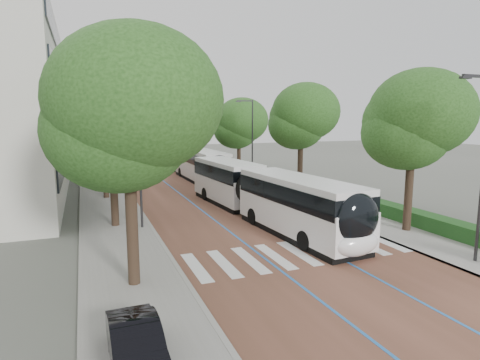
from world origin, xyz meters
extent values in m
plane|color=#51544C|center=(0.00, 0.00, 0.00)|extent=(160.00, 160.00, 0.00)
cube|color=brown|center=(0.00, 40.00, 0.01)|extent=(11.00, 140.00, 0.02)
cube|color=gray|center=(-7.50, 40.00, 0.06)|extent=(4.00, 140.00, 0.12)
cube|color=gray|center=(7.50, 40.00, 0.06)|extent=(4.00, 140.00, 0.12)
cube|color=gray|center=(-5.60, 40.00, 0.06)|extent=(0.20, 140.00, 0.14)
cube|color=gray|center=(5.60, 40.00, 0.06)|extent=(0.20, 140.00, 0.14)
cube|color=silver|center=(-4.80, 1.00, 0.03)|extent=(0.55, 3.60, 0.01)
cube|color=silver|center=(-3.55, 1.00, 0.03)|extent=(0.55, 3.60, 0.01)
cube|color=silver|center=(-2.30, 1.00, 0.03)|extent=(0.55, 3.60, 0.01)
cube|color=silver|center=(-1.05, 1.00, 0.03)|extent=(0.55, 3.60, 0.01)
cube|color=silver|center=(0.20, 1.00, 0.03)|extent=(0.55, 3.60, 0.01)
cube|color=silver|center=(1.45, 1.00, 0.03)|extent=(0.55, 3.60, 0.01)
cube|color=silver|center=(2.70, 1.00, 0.03)|extent=(0.55, 3.60, 0.01)
cube|color=silver|center=(3.95, 1.00, 0.03)|extent=(0.55, 3.60, 0.01)
cube|color=silver|center=(5.20, 1.00, 0.03)|extent=(0.55, 3.60, 0.01)
cube|color=#2468B6|center=(-1.60, 40.00, 0.02)|extent=(0.12, 126.00, 0.01)
cube|color=#2468B6|center=(1.60, 40.00, 0.02)|extent=(0.12, 126.00, 0.01)
cube|color=black|center=(-10.45, 28.00, 3.00)|extent=(0.12, 38.00, 1.60)
cube|color=black|center=(-10.45, 28.00, 6.20)|extent=(0.12, 38.00, 1.60)
cube|color=black|center=(-10.45, 28.00, 9.40)|extent=(0.12, 38.00, 1.60)
cube|color=black|center=(-10.45, 28.00, 12.40)|extent=(0.12, 38.00, 1.60)
cube|color=#18471A|center=(9.10, 0.00, 0.52)|extent=(1.20, 14.00, 0.80)
cube|color=#2A2A2C|center=(6.00, -3.00, 8.02)|extent=(1.70, 0.12, 0.12)
cube|color=#2A2A2C|center=(5.30, -3.00, 7.94)|extent=(0.50, 0.20, 0.10)
cylinder|color=#2A2A2C|center=(6.80, 22.00, 4.12)|extent=(0.14, 0.14, 8.00)
cube|color=#2A2A2C|center=(6.00, 22.00, 8.02)|extent=(1.70, 0.12, 0.12)
cube|color=#2A2A2C|center=(5.30, 22.00, 7.94)|extent=(0.50, 0.20, 0.10)
cylinder|color=#2A2A2C|center=(-6.10, 8.00, 4.12)|extent=(0.14, 0.14, 8.00)
cylinder|color=black|center=(-7.50, 0.00, 2.27)|extent=(0.44, 0.44, 4.54)
ellipsoid|color=#1C3F14|center=(-7.50, 0.00, 6.39)|extent=(6.24, 6.24, 5.30)
cylinder|color=black|center=(-7.50, 9.00, 2.43)|extent=(0.44, 0.44, 4.86)
ellipsoid|color=#1C3F14|center=(-7.50, 9.00, 6.85)|extent=(6.22, 6.22, 5.29)
cylinder|color=black|center=(-7.50, 18.00, 2.27)|extent=(0.44, 0.44, 4.53)
ellipsoid|color=#1C3F14|center=(-7.50, 18.00, 6.39)|extent=(5.35, 5.35, 4.55)
cylinder|color=black|center=(-7.50, 28.00, 2.19)|extent=(0.44, 0.44, 4.37)
ellipsoid|color=#1C3F14|center=(-7.50, 28.00, 6.16)|extent=(6.14, 6.14, 5.22)
cylinder|color=black|center=(-7.50, 40.00, 2.60)|extent=(0.44, 0.44, 5.19)
ellipsoid|color=#1C3F14|center=(-7.50, 40.00, 7.31)|extent=(5.33, 5.33, 4.53)
cylinder|color=black|center=(-7.50, 55.00, 2.52)|extent=(0.44, 0.44, 5.04)
ellipsoid|color=#1C3F14|center=(-7.50, 55.00, 7.11)|extent=(5.25, 5.25, 4.46)
cylinder|color=black|center=(7.70, 2.00, 2.14)|extent=(0.44, 0.44, 4.28)
ellipsoid|color=#1C3F14|center=(7.70, 2.00, 6.04)|extent=(5.58, 5.58, 4.75)
cylinder|color=black|center=(7.70, 14.00, 2.23)|extent=(0.44, 0.44, 4.45)
ellipsoid|color=#1C3F14|center=(7.70, 14.00, 6.28)|extent=(5.53, 5.53, 4.70)
cylinder|color=black|center=(7.70, 28.00, 1.96)|extent=(0.44, 0.44, 3.92)
ellipsoid|color=#1C3F14|center=(7.70, 28.00, 5.52)|extent=(6.02, 6.02, 5.12)
cylinder|color=black|center=(7.70, 44.00, 2.21)|extent=(0.44, 0.44, 4.42)
ellipsoid|color=#1C3F14|center=(7.70, 44.00, 6.23)|extent=(5.11, 5.11, 4.34)
cylinder|color=black|center=(1.25, 8.70, 1.77)|extent=(2.36, 1.07, 2.30)
cube|color=white|center=(1.63, 3.59, 1.26)|extent=(3.19, 9.52, 1.82)
cube|color=black|center=(1.63, 3.59, 2.40)|extent=(3.21, 9.34, 0.97)
cube|color=silver|center=(1.63, 3.59, 3.04)|extent=(3.12, 9.33, 0.31)
cube|color=black|center=(1.63, 3.59, 0.17)|extent=(3.11, 9.14, 0.35)
cube|color=white|center=(0.93, 13.01, 1.26)|extent=(3.07, 7.90, 1.82)
cube|color=black|center=(0.93, 13.01, 2.40)|extent=(3.10, 7.75, 0.97)
cube|color=silver|center=(0.93, 13.01, 3.04)|extent=(3.01, 7.75, 0.31)
cube|color=black|center=(0.93, 13.01, 0.17)|extent=(2.99, 7.59, 0.35)
ellipsoid|color=black|center=(1.97, -0.93, 2.00)|extent=(2.43, 1.27, 2.28)
ellipsoid|color=white|center=(1.97, -0.98, 0.86)|extent=(2.42, 1.17, 1.14)
cylinder|color=black|center=(0.67, 1.23, 0.50)|extent=(0.37, 1.02, 1.00)
cylinder|color=black|center=(2.93, 1.40, 0.50)|extent=(0.37, 1.02, 1.00)
cylinder|color=black|center=(-0.32, 14.59, 0.50)|extent=(0.37, 1.02, 1.00)
cylinder|color=black|center=(1.93, 14.76, 0.50)|extent=(0.37, 1.02, 1.00)
cylinder|color=black|center=(0.27, 6.57, 0.50)|extent=(0.37, 1.02, 1.00)
cylinder|color=black|center=(2.53, 6.74, 0.50)|extent=(0.37, 1.02, 1.00)
cube|color=white|center=(1.98, 24.10, 1.26)|extent=(2.66, 12.03, 1.82)
cube|color=black|center=(1.98, 24.10, 2.40)|extent=(2.69, 11.79, 0.97)
cube|color=silver|center=(1.98, 24.10, 3.04)|extent=(2.60, 11.79, 0.31)
cube|color=black|center=(1.98, 24.10, 0.17)|extent=(2.60, 11.55, 0.35)
ellipsoid|color=black|center=(2.06, 18.25, 2.00)|extent=(2.36, 1.13, 2.28)
ellipsoid|color=white|center=(2.06, 18.20, 0.86)|extent=(2.36, 1.03, 1.14)
cylinder|color=black|center=(0.90, 20.48, 0.50)|extent=(0.31, 1.00, 1.00)
cylinder|color=black|center=(3.16, 20.51, 0.50)|extent=(0.31, 1.00, 1.00)
cylinder|color=black|center=(0.80, 27.88, 0.50)|extent=(0.31, 1.00, 1.00)
cylinder|color=black|center=(3.06, 27.91, 0.50)|extent=(0.31, 1.00, 1.00)
cube|color=white|center=(1.84, 37.56, 1.26)|extent=(2.75, 12.05, 1.82)
cube|color=black|center=(1.84, 37.56, 2.40)|extent=(2.78, 11.81, 0.97)
cube|color=silver|center=(1.84, 37.56, 3.04)|extent=(2.70, 11.81, 0.31)
cube|color=black|center=(1.84, 37.56, 0.17)|extent=(2.69, 11.57, 0.35)
ellipsoid|color=black|center=(1.96, 31.71, 2.00)|extent=(2.37, 1.15, 2.28)
ellipsoid|color=white|center=(1.96, 31.66, 0.86)|extent=(2.37, 1.05, 1.14)
cylinder|color=black|center=(0.79, 33.94, 0.50)|extent=(0.32, 1.01, 1.00)
cylinder|color=black|center=(3.05, 33.98, 0.50)|extent=(0.32, 1.01, 1.00)
cylinder|color=black|center=(0.63, 41.33, 0.50)|extent=(0.32, 1.01, 1.00)
cylinder|color=black|center=(2.89, 41.38, 0.50)|extent=(0.32, 1.01, 1.00)
imported|color=black|center=(-8.08, -5.43, 0.71)|extent=(1.31, 3.61, 1.18)
camera|label=1|loc=(-9.05, -14.95, 6.34)|focal=30.00mm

